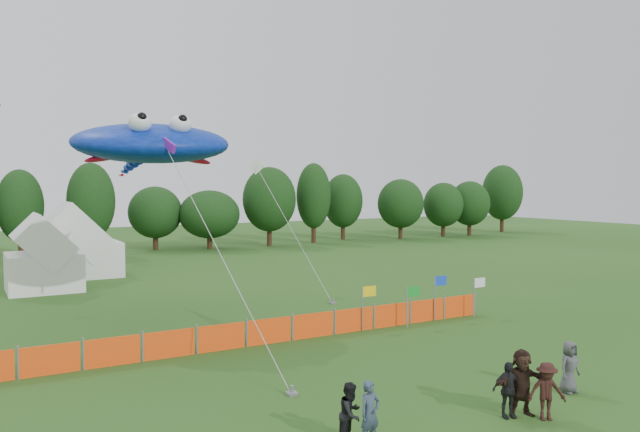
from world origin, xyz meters
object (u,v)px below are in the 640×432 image
tent_left (44,260)px  spectator_b (351,414)px  tent_right (78,248)px  spectator_d (508,390)px  spectator_f (522,383)px  barrier_fence (269,331)px  spectator_e (569,367)px  spectator_a (370,414)px  spectator_c (547,391)px  stingray_kite (150,144)px

tent_left → spectator_b: (3.87, -27.43, -1.07)m
tent_right → spectator_d: bearing=-79.9°
spectator_f → spectator_d: bearing=-178.2°
barrier_fence → spectator_e: 11.16m
tent_right → spectator_f: size_ratio=2.96×
tent_left → spectator_a: (4.23, -27.72, -1.04)m
spectator_a → spectator_b: size_ratio=1.04×
spectator_b → spectator_c: 5.55m
barrier_fence → spectator_e: size_ratio=13.90×
barrier_fence → spectator_d: bearing=-77.6°
spectator_a → spectator_b: bearing=134.8°
spectator_b → spectator_c: (5.39, -1.29, 0.01)m
stingray_kite → tent_left: bearing=105.1°
barrier_fence → stingray_kite: bearing=117.3°
spectator_b → spectator_d: spectator_b is taller
spectator_c → spectator_d: size_ratio=1.03×
spectator_b → tent_right: bearing=63.2°
spectator_b → spectator_d: size_ratio=1.01×
spectator_e → tent_left: bearing=108.0°
tent_right → spectator_a: bearing=-87.2°
stingray_kite → spectator_d: bearing=-71.8°
spectator_b → spectator_d: bearing=-36.7°
stingray_kite → spectator_a: bearing=-86.3°
tent_right → barrier_fence: (3.59, -22.62, -1.43)m
spectator_c → spectator_f: bearing=152.0°
stingray_kite → spectator_b: bearing=-87.5°
barrier_fence → spectator_a: size_ratio=13.79×
stingray_kite → tent_right: bearing=91.9°
tent_left → barrier_fence: bearing=-70.6°
tent_left → spectator_a: 28.06m
spectator_b → spectator_e: 7.77m
spectator_b → spectator_e: bearing=-29.9°
spectator_a → spectator_e: (7.41, 0.15, -0.01)m
barrier_fence → spectator_f: (2.67, -10.38, 0.42)m
spectator_d → stingray_kite: stingray_kite is taller
barrier_fence → spectator_c: bearing=-74.6°
tent_left → spectator_d: bearing=-73.1°
tent_left → spectator_d: tent_left is taller
spectator_d → stingray_kite: bearing=124.8°
tent_right → spectator_d: (5.85, -32.89, -1.17)m
tent_right → stingray_kite: stingray_kite is taller
spectator_c → spectator_e: size_ratio=0.99×
spectator_e → stingray_kite: bearing=113.4°
tent_right → stingray_kite: size_ratio=0.27×
spectator_a → stingray_kite: size_ratio=0.08×
tent_left → stingray_kite: (3.20, -11.90, 6.23)m
spectator_b → spectator_c: size_ratio=0.98×
spectator_c → stingray_kite: bearing=140.0°
spectator_c → spectator_f: 0.66m
spectator_a → stingray_kite: bearing=86.8°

